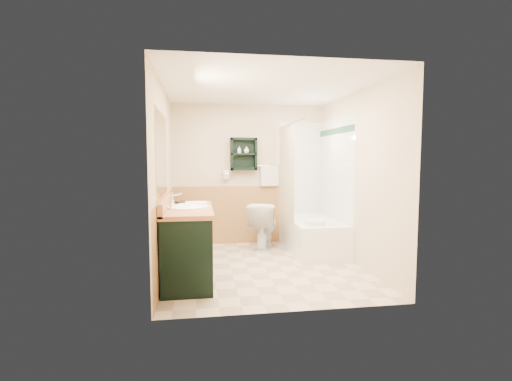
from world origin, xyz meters
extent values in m
plane|color=beige|center=(0.00, 0.00, 0.00)|extent=(3.00, 3.00, 0.00)
cube|color=#F4DFBF|center=(0.00, 1.52, 1.20)|extent=(2.60, 0.04, 2.40)
cube|color=#F4DFBF|center=(-1.32, 0.00, 1.20)|extent=(0.04, 3.00, 2.40)
cube|color=#F4DFBF|center=(1.32, 0.00, 1.20)|extent=(0.04, 3.00, 2.40)
cube|color=white|center=(0.00, 0.00, 2.42)|extent=(2.60, 3.00, 0.04)
cube|color=black|center=(-0.10, 1.41, 1.55)|extent=(0.45, 0.15, 0.55)
cylinder|color=silver|center=(0.53, 0.75, 2.00)|extent=(0.03, 1.60, 0.03)
cube|color=black|center=(-0.99, -0.36, 0.44)|extent=(0.59, 1.39, 0.88)
cube|color=white|center=(0.93, 0.76, 0.25)|extent=(0.76, 1.50, 0.51)
imported|color=white|center=(0.18, 1.03, 0.38)|extent=(0.65, 0.87, 0.75)
cube|color=silver|center=(-0.89, -0.12, 0.90)|extent=(0.27, 0.21, 0.04)
imported|color=black|center=(-1.16, 0.08, 1.00)|extent=(0.17, 0.09, 0.24)
cube|color=silver|center=(0.80, 0.27, 0.54)|extent=(0.25, 0.20, 0.07)
imported|color=white|center=(-0.17, 1.40, 1.59)|extent=(0.06, 0.12, 0.05)
imported|color=white|center=(-0.05, 1.40, 1.61)|extent=(0.11, 0.13, 0.09)
camera|label=1|loc=(-0.86, -4.86, 1.47)|focal=26.00mm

